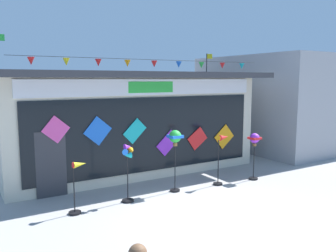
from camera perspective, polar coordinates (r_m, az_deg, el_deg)
ground_plane at (r=9.44m, az=8.09°, el=-14.40°), size 80.00×80.00×0.00m
kite_shop_building at (r=14.55m, az=-7.88°, el=1.18°), size 9.84×6.47×5.05m
wind_spinner_far_left at (r=9.61m, az=-14.52°, el=-9.03°), size 0.53×0.33×1.40m
wind_spinner_left at (r=10.12m, az=-6.55°, el=-5.99°), size 0.43×0.35×1.72m
wind_spinner_center_left at (r=10.91m, az=1.16°, el=-2.44°), size 0.40×0.40×1.96m
wind_spinner_center_right at (r=11.89m, az=8.76°, el=-3.94°), size 0.62×0.31×1.69m
wind_spinner_right at (r=12.64m, az=13.89°, el=-2.66°), size 0.36×0.36×1.66m
neighbour_building at (r=20.21m, az=19.30°, el=3.81°), size 7.70×7.17×4.66m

